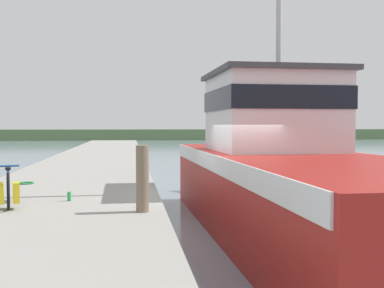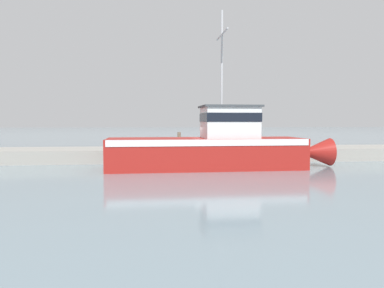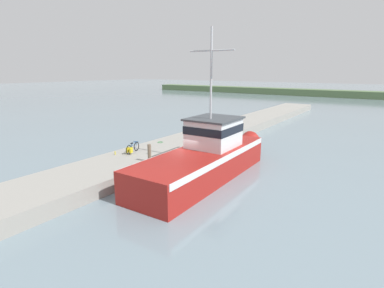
{
  "view_description": "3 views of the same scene",
  "coord_description": "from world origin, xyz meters",
  "px_view_note": "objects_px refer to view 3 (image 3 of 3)",
  "views": [
    {
      "loc": [
        -2.04,
        -10.88,
        2.49
      ],
      "look_at": [
        -0.72,
        -0.7,
        2.09
      ],
      "focal_mm": 45.0,
      "sensor_mm": 36.0,
      "label": 1
    },
    {
      "loc": [
        23.96,
        -3.89,
        2.86
      ],
      "look_at": [
        0.07,
        -1.38,
        1.41
      ],
      "focal_mm": 35.0,
      "sensor_mm": 36.0,
      "label": 2
    },
    {
      "loc": [
        11.47,
        -16.34,
        6.91
      ],
      "look_at": [
        -0.3,
        0.75,
        1.77
      ],
      "focal_mm": 28.0,
      "sensor_mm": 36.0,
      "label": 3
    }
  ],
  "objects_px": {
    "bicycle_touring": "(132,148)",
    "water_bottle_by_bike": "(115,153)",
    "fishing_boat_main": "(207,156)",
    "water_bottle_on_curb": "(148,152)",
    "mooring_post": "(149,153)"
  },
  "relations": [
    {
      "from": "bicycle_touring",
      "to": "water_bottle_on_curb",
      "type": "height_order",
      "value": "bicycle_touring"
    },
    {
      "from": "bicycle_touring",
      "to": "water_bottle_by_bike",
      "type": "height_order",
      "value": "bicycle_touring"
    },
    {
      "from": "water_bottle_by_bike",
      "to": "mooring_post",
      "type": "bearing_deg",
      "value": 2.24
    },
    {
      "from": "fishing_boat_main",
      "to": "bicycle_touring",
      "type": "bearing_deg",
      "value": -170.25
    },
    {
      "from": "bicycle_touring",
      "to": "mooring_post",
      "type": "xyz_separation_m",
      "value": [
        2.57,
        -0.87,
        0.26
      ]
    },
    {
      "from": "fishing_boat_main",
      "to": "water_bottle_by_bike",
      "type": "relative_size",
      "value": 55.22
    },
    {
      "from": "bicycle_touring",
      "to": "fishing_boat_main",
      "type": "bearing_deg",
      "value": -2.61
    },
    {
      "from": "mooring_post",
      "to": "water_bottle_on_curb",
      "type": "height_order",
      "value": "mooring_post"
    },
    {
      "from": "water_bottle_on_curb",
      "to": "mooring_post",
      "type": "bearing_deg",
      "value": -44.5
    },
    {
      "from": "fishing_boat_main",
      "to": "water_bottle_on_curb",
      "type": "height_order",
      "value": "fishing_boat_main"
    },
    {
      "from": "fishing_boat_main",
      "to": "water_bottle_by_bike",
      "type": "distance_m",
      "value": 6.94
    },
    {
      "from": "water_bottle_on_curb",
      "to": "fishing_boat_main",
      "type": "bearing_deg",
      "value": 6.53
    },
    {
      "from": "mooring_post",
      "to": "water_bottle_by_bike",
      "type": "distance_m",
      "value": 3.31
    },
    {
      "from": "water_bottle_on_curb",
      "to": "bicycle_touring",
      "type": "bearing_deg",
      "value": -151.27
    },
    {
      "from": "fishing_boat_main",
      "to": "mooring_post",
      "type": "xyz_separation_m",
      "value": [
        -3.32,
        -2.02,
        0.12
      ]
    }
  ]
}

